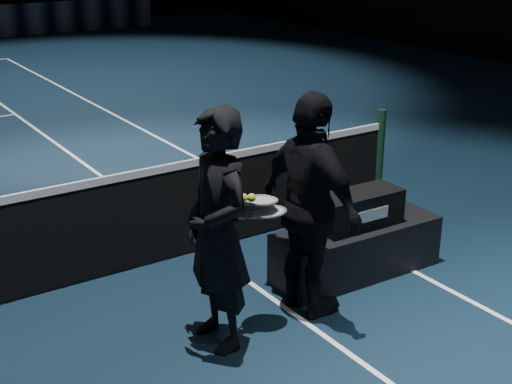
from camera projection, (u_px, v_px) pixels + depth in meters
net_post_right at (379, 157)px, 8.01m from camera, size 0.10×0.10×1.10m
player_bench at (356, 250)px, 6.46m from camera, size 1.60×0.57×0.48m
racket_bag at (359, 209)px, 6.32m from camera, size 0.80×0.36×0.32m
bag_signature at (372, 215)px, 6.18m from camera, size 0.37×0.01×0.11m
player_a at (218, 231)px, 5.16m from camera, size 0.44×0.67×1.84m
player_b at (311, 207)px, 5.60m from camera, size 0.52×1.11×1.84m
racket_lower at (269, 212)px, 5.38m from camera, size 0.68×0.22×0.03m
racket_upper at (261, 200)px, 5.35m from camera, size 0.69×0.27×0.10m
tennis_balls at (247, 196)px, 5.22m from camera, size 0.12×0.10×0.12m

